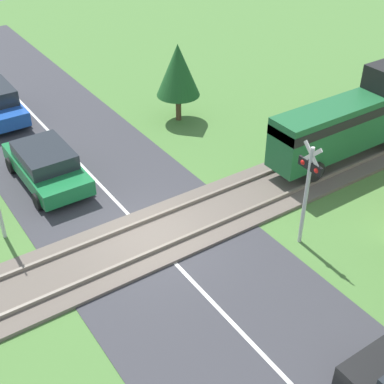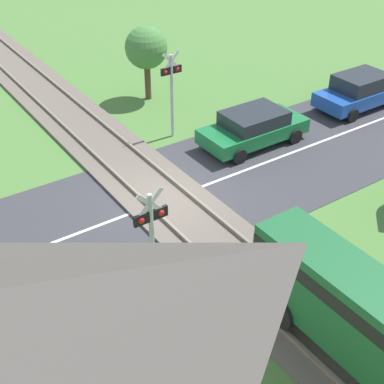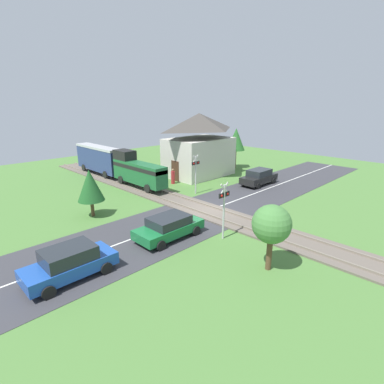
# 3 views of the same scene
# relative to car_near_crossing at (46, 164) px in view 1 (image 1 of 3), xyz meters

# --- Properties ---
(ground_plane) EXTENTS (60.00, 60.00, 0.00)m
(ground_plane) POSITION_rel_car_near_crossing_xyz_m (4.93, 1.44, -0.74)
(ground_plane) COLOR #4C7A38
(road_surface) EXTENTS (48.00, 6.40, 0.02)m
(road_surface) POSITION_rel_car_near_crossing_xyz_m (4.93, 1.44, -0.73)
(road_surface) COLOR #38383D
(road_surface) RESTS_ON ground_plane
(track_bed) EXTENTS (2.80, 48.00, 0.24)m
(track_bed) POSITION_rel_car_near_crossing_xyz_m (4.93, 1.44, -0.67)
(track_bed) COLOR #665B51
(track_bed) RESTS_ON ground_plane
(car_near_crossing) EXTENTS (4.28, 2.02, 1.39)m
(car_near_crossing) POSITION_rel_car_near_crossing_xyz_m (0.00, 0.00, 0.00)
(car_near_crossing) COLOR #197038
(car_near_crossing) RESTS_ON ground_plane
(crossing_signal_east_approach) EXTENTS (0.90, 0.18, 3.49)m
(crossing_signal_east_approach) POSITION_rel_car_near_crossing_xyz_m (7.62, 5.23, 1.48)
(crossing_signal_east_approach) COLOR #B7B7B7
(crossing_signal_east_approach) RESTS_ON ground_plane
(tree_roadside_hedge) EXTENTS (1.86, 1.86, 3.42)m
(tree_roadside_hedge) POSITION_rel_car_near_crossing_xyz_m (-1.53, 6.64, 1.54)
(tree_roadside_hedge) COLOR brown
(tree_roadside_hedge) RESTS_ON ground_plane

